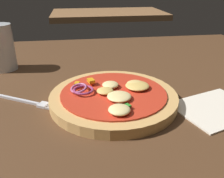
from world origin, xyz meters
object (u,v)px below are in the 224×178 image
at_px(pizza, 114,97).
at_px(napkin, 216,108).
at_px(beer_glass, 2,50).
at_px(fork, 30,102).

distance_m(pizza, napkin, 0.20).
bearing_deg(beer_glass, pizza, -41.47).
relative_size(pizza, fork, 1.66).
bearing_deg(pizza, napkin, -16.17).
bearing_deg(fork, pizza, -7.65).
relative_size(fork, beer_glass, 1.26).
relative_size(pizza, beer_glass, 2.09).
height_order(fork, napkin, fork).
distance_m(beer_glass, napkin, 0.53).
relative_size(beer_glass, napkin, 0.67).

